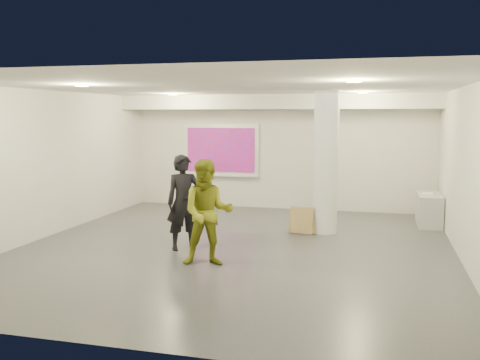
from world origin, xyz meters
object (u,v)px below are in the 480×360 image
(credenza, at_px, (429,210))
(man, at_px, (208,213))
(column, at_px, (326,163))
(woman, at_px, (184,202))
(projection_screen, at_px, (221,151))

(credenza, distance_m, man, 5.86)
(column, xyz_separation_m, man, (-1.64, -2.98, -0.61))
(credenza, bearing_deg, man, -131.62)
(credenza, bearing_deg, woman, -143.04)
(projection_screen, height_order, man, projection_screen)
(column, xyz_separation_m, credenza, (2.22, 1.40, -1.14))
(column, distance_m, credenza, 2.86)
(credenza, xyz_separation_m, woman, (-4.61, -3.50, 0.53))
(column, relative_size, projection_screen, 1.43)
(woman, bearing_deg, projection_screen, 65.07)
(column, bearing_deg, woman, -138.67)
(woman, distance_m, man, 1.16)
(projection_screen, relative_size, woman, 1.19)
(credenza, bearing_deg, projection_screen, 166.48)
(projection_screen, bearing_deg, column, -40.56)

